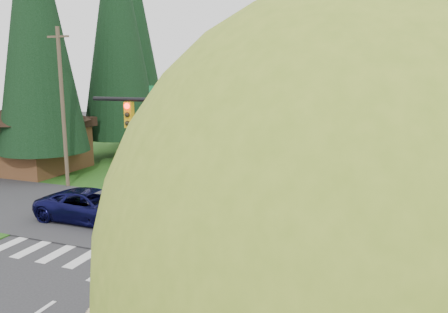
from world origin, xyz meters
The scene contains 29 objects.
ground centered at (0.00, 0.00, 0.00)m, with size 120.00×120.00×0.00m, color #28282B.
grass_east centered at (13.00, 20.00, 0.03)m, with size 14.00×110.00×0.06m, color #1E4612.
grass_west centered at (-13.00, 20.00, 0.03)m, with size 14.00×110.00×0.06m, color #1E4612.
cross_street centered at (0.00, 8.00, 0.00)m, with size 120.00×8.00×0.10m, color #28282B.
sidewalk_east centered at (6.90, 22.00, 0.07)m, with size 1.80×80.00×0.13m, color gray.
curb_east centered at (6.05, 22.00, 0.07)m, with size 0.20×80.00×0.13m, color gray.
stone_wall_north centered at (8.60, 30.00, 0.35)m, with size 0.70×40.00×0.70m, color #4C4438.
traffic_signal centered at (4.37, 4.50, 4.98)m, with size 8.70×0.37×6.80m.
brown_building centered at (-15.00, 15.00, 3.14)m, with size 8.40×8.40×5.40m.
utility_pole centered at (-9.50, 12.00, 5.14)m, with size 1.60×0.24×10.00m.
decid_tree_0 centered at (9.20, 14.00, 5.60)m, with size 4.80×4.80×8.37m.
decid_tree_1 centered at (9.30, 21.00, 5.80)m, with size 5.20×5.20×8.80m.
decid_tree_2 centered at (9.10, 28.00, 5.93)m, with size 5.00×5.00×8.82m.
decid_tree_3 centered at (9.20, 35.00, 5.66)m, with size 5.00×5.00×8.55m.
decid_tree_4 centered at (9.30, 42.00, 6.06)m, with size 5.40×5.40×9.18m.
decid_tree_5 centered at (9.10, 49.00, 5.53)m, with size 4.80×4.80×8.30m.
decid_tree_6 centered at (9.20, 56.00, 5.86)m, with size 5.20×5.20×8.86m.
decid_tree_south centered at (9.30, -6.00, 5.27)m, with size 4.60×4.60×7.92m.
conifer_w_a centered at (-13.00, 14.00, 10.79)m, with size 6.12×6.12×19.80m.
conifer_w_b centered at (-16.00, 18.00, 9.79)m, with size 5.44×5.44×17.80m.
conifer_w_c centered at (-12.00, 22.00, 11.29)m, with size 6.46×6.46×20.80m.
conifer_w_e centered at (-14.00, 28.00, 10.29)m, with size 5.78×5.78×18.80m.
conifer_e_c centered at (14.00, 48.00, 9.29)m, with size 5.10×5.10×16.80m.
suv_navy centered at (-3.75, 6.99, 0.78)m, with size 2.59×5.61×1.56m, color #0A0A36.
parked_car_a centered at (5.51, 16.42, 0.69)m, with size 1.64×4.08×1.39m, color #B3B2B7.
parked_car_b centered at (4.20, 24.17, 0.74)m, with size 2.06×5.07×1.47m, color gray.
parked_car_c centered at (4.20, 30.83, 0.68)m, with size 1.44×4.12×1.36m, color #9E9EA3.
parked_car_d centered at (4.20, 39.72, 0.72)m, with size 1.69×4.21×1.43m, color silver.
parked_car_e centered at (4.20, 43.82, 0.73)m, with size 2.04×5.02×1.46m, color #B5B6BA.
Camera 1 is at (9.62, -9.98, 7.14)m, focal length 35.00 mm.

